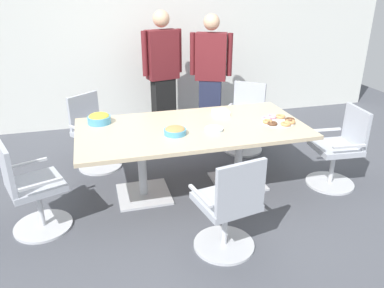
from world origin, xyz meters
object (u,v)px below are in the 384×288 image
(office_chair_0, at_px, (95,136))
(office_chair_3, at_px, (339,152))
(plate_stack, at_px, (214,129))
(office_chair_4, at_px, (245,121))
(office_chair_1, at_px, (31,192))
(napkin_pile, at_px, (221,112))
(person_standing_0, at_px, (163,73))
(snack_bowl_chips_yellow, at_px, (99,118))
(donut_platter, at_px, (278,121))
(snack_bowl_cookies, at_px, (175,131))
(office_chair_2, at_px, (229,210))
(conference_table, at_px, (192,138))
(person_standing_1, at_px, (211,74))

(office_chair_0, xyz_separation_m, office_chair_3, (2.63, -1.21, 0.00))
(plate_stack, bearing_deg, office_chair_4, 52.71)
(office_chair_1, relative_size, napkin_pile, 5.40)
(person_standing_0, distance_m, snack_bowl_chips_yellow, 1.68)
(office_chair_3, bearing_deg, donut_platter, 78.96)
(donut_platter, bearing_deg, office_chair_3, -16.14)
(snack_bowl_cookies, height_order, donut_platter, snack_bowl_cookies)
(office_chair_3, xyz_separation_m, snack_bowl_chips_yellow, (-2.57, 0.69, 0.40))
(snack_bowl_cookies, bearing_deg, office_chair_4, 40.90)
(office_chair_2, height_order, office_chair_3, same)
(conference_table, xyz_separation_m, office_chair_3, (1.63, -0.32, -0.22))
(person_standing_0, bearing_deg, office_chair_1, 38.57)
(conference_table, xyz_separation_m, office_chair_4, (1.00, 0.89, -0.22))
(office_chair_2, xyz_separation_m, person_standing_0, (0.02, 2.83, 0.55))
(person_standing_1, relative_size, plate_stack, 9.23)
(snack_bowl_chips_yellow, height_order, donut_platter, snack_bowl_chips_yellow)
(person_standing_0, xyz_separation_m, snack_bowl_chips_yellow, (-0.98, -1.36, -0.15))
(donut_platter, bearing_deg, person_standing_1, 97.31)
(conference_table, bearing_deg, office_chair_1, -167.89)
(office_chair_1, height_order, snack_bowl_cookies, office_chair_1)
(office_chair_4, xyz_separation_m, donut_platter, (-0.06, -1.02, 0.36))
(snack_bowl_cookies, bearing_deg, office_chair_2, -75.83)
(office_chair_3, bearing_deg, snack_bowl_cookies, 90.05)
(office_chair_2, bearing_deg, conference_table, 79.98)
(person_standing_1, bearing_deg, office_chair_4, 134.63)
(office_chair_2, distance_m, plate_stack, 1.02)
(office_chair_4, xyz_separation_m, snack_bowl_chips_yellow, (-1.94, -0.53, 0.40))
(office_chair_0, relative_size, person_standing_0, 0.50)
(office_chair_2, xyz_separation_m, snack_bowl_cookies, (-0.24, 0.94, 0.38))
(office_chair_3, bearing_deg, person_standing_1, 30.54)
(person_standing_1, xyz_separation_m, snack_bowl_cookies, (-0.94, -1.75, -0.13))
(conference_table, relative_size, napkin_pile, 14.24)
(office_chair_2, relative_size, snack_bowl_chips_yellow, 3.67)
(office_chair_0, height_order, office_chair_1, same)
(snack_bowl_chips_yellow, height_order, napkin_pile, snack_bowl_chips_yellow)
(office_chair_3, xyz_separation_m, napkin_pile, (-1.20, 0.62, 0.37))
(office_chair_2, relative_size, snack_bowl_cookies, 4.02)
(conference_table, xyz_separation_m, napkin_pile, (0.42, 0.29, 0.15))
(office_chair_3, bearing_deg, snack_bowl_chips_yellow, 80.00)
(office_chair_0, distance_m, donut_platter, 2.22)
(conference_table, xyz_separation_m, office_chair_0, (-1.01, 0.89, -0.22))
(person_standing_0, bearing_deg, office_chair_4, 126.03)
(office_chair_1, relative_size, snack_bowl_chips_yellow, 3.67)
(office_chair_4, height_order, person_standing_0, person_standing_0)
(office_chair_2, bearing_deg, napkin_pile, 62.80)
(office_chair_4, xyz_separation_m, person_standing_0, (-0.96, 0.84, 0.55))
(snack_bowl_cookies, distance_m, napkin_pile, 0.79)
(person_standing_1, relative_size, napkin_pile, 10.46)
(office_chair_3, bearing_deg, person_standing_0, 42.80)
(donut_platter, bearing_deg, snack_bowl_chips_yellow, 165.29)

